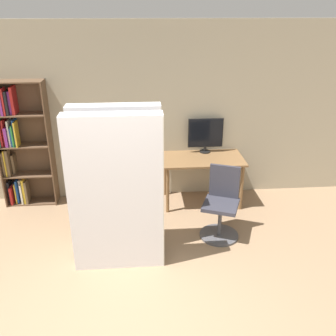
{
  "coord_description": "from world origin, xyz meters",
  "views": [
    {
      "loc": [
        0.26,
        -2.46,
        2.86
      ],
      "look_at": [
        0.6,
        1.69,
        1.05
      ],
      "focal_mm": 40.0,
      "sensor_mm": 36.0,
      "label": 1
    }
  ],
  "objects_px": {
    "bookshelf": "(19,144)",
    "mattress_near": "(117,195)",
    "mattress_far": "(118,181)",
    "office_chair": "(221,209)",
    "monitor": "(206,134)"
  },
  "relations": [
    {
      "from": "office_chair",
      "to": "bookshelf",
      "type": "relative_size",
      "value": 0.5
    },
    {
      "from": "bookshelf",
      "to": "mattress_near",
      "type": "xyz_separation_m",
      "value": [
        1.53,
        -1.7,
        -0.04
      ]
    },
    {
      "from": "mattress_near",
      "to": "mattress_far",
      "type": "distance_m",
      "value": 0.36
    },
    {
      "from": "monitor",
      "to": "bookshelf",
      "type": "relative_size",
      "value": 0.29
    },
    {
      "from": "bookshelf",
      "to": "mattress_far",
      "type": "distance_m",
      "value": 2.04
    },
    {
      "from": "monitor",
      "to": "mattress_near",
      "type": "xyz_separation_m",
      "value": [
        -1.29,
        -1.72,
        -0.11
      ]
    },
    {
      "from": "monitor",
      "to": "mattress_near",
      "type": "bearing_deg",
      "value": -126.82
    },
    {
      "from": "bookshelf",
      "to": "mattress_far",
      "type": "xyz_separation_m",
      "value": [
        1.53,
        -1.35,
        -0.04
      ]
    },
    {
      "from": "monitor",
      "to": "mattress_far",
      "type": "xyz_separation_m",
      "value": [
        -1.29,
        -1.36,
        -0.11
      ]
    },
    {
      "from": "monitor",
      "to": "bookshelf",
      "type": "bearing_deg",
      "value": -179.65
    },
    {
      "from": "mattress_near",
      "to": "mattress_far",
      "type": "xyz_separation_m",
      "value": [
        0.0,
        0.36,
        -0.0
      ]
    },
    {
      "from": "monitor",
      "to": "office_chair",
      "type": "xyz_separation_m",
      "value": [
        0.03,
        -1.18,
        -0.65
      ]
    },
    {
      "from": "bookshelf",
      "to": "mattress_far",
      "type": "relative_size",
      "value": 1.02
    },
    {
      "from": "mattress_far",
      "to": "monitor",
      "type": "bearing_deg",
      "value": 46.64
    },
    {
      "from": "office_chair",
      "to": "mattress_near",
      "type": "height_order",
      "value": "mattress_near"
    }
  ]
}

